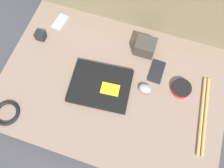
{
  "coord_description": "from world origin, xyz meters",
  "views": [
    {
      "loc": [
        0.12,
        -0.38,
        1.14
      ],
      "look_at": [
        0.0,
        0.0,
        0.13
      ],
      "focal_mm": 35.0,
      "sensor_mm": 36.0,
      "label": 1
    }
  ],
  "objects": [
    {
      "name": "phone_black",
      "position": [
        0.2,
        0.14,
        0.12
      ],
      "size": [
        0.07,
        0.13,
        0.01
      ],
      "rotation": [
        0.0,
        0.0,
        -0.02
      ],
      "color": "black",
      "rests_on": "couch_seat"
    },
    {
      "name": "couch_seat",
      "position": [
        0.0,
        0.0,
        0.06
      ],
      "size": [
        1.14,
        0.78,
        0.11
      ],
      "color": "#7A6656",
      "rests_on": "ground_plane"
    },
    {
      "name": "computer_mouse",
      "position": [
        0.16,
        0.03,
        0.13
      ],
      "size": [
        0.07,
        0.05,
        0.03
      ],
      "rotation": [
        0.0,
        0.0,
        -0.07
      ],
      "color": "gray",
      "rests_on": "couch_seat"
    },
    {
      "name": "drumstick_pair",
      "position": [
        0.46,
        -0.01,
        0.12
      ],
      "size": [
        0.06,
        0.39,
        0.02
      ],
      "rotation": [
        0.0,
        0.0,
        0.08
      ],
      "color": "tan",
      "rests_on": "couch_seat"
    },
    {
      "name": "ground_plane",
      "position": [
        0.0,
        0.0,
        0.0
      ],
      "size": [
        8.0,
        8.0,
        0.0
      ],
      "primitive_type": "plane",
      "color": "#38383D"
    },
    {
      "name": "speaker_puck",
      "position": [
        0.33,
        0.09,
        0.12
      ],
      "size": [
        0.1,
        0.1,
        0.03
      ],
      "color": "red",
      "rests_on": "couch_seat"
    },
    {
      "name": "charger_brick",
      "position": [
        -0.46,
        0.15,
        0.13
      ],
      "size": [
        0.05,
        0.04,
        0.05
      ],
      "color": "black",
      "rests_on": "couch_seat"
    },
    {
      "name": "phone_silver",
      "position": [
        -0.4,
        0.27,
        0.12
      ],
      "size": [
        0.07,
        0.12,
        0.01
      ],
      "rotation": [
        0.0,
        0.0,
        -0.13
      ],
      "color": "#99999E",
      "rests_on": "couch_seat"
    },
    {
      "name": "laptop",
      "position": [
        -0.05,
        -0.02,
        0.12
      ],
      "size": [
        0.32,
        0.26,
        0.03
      ],
      "rotation": [
        0.0,
        0.0,
        0.1
      ],
      "color": "black",
      "rests_on": "couch_seat"
    },
    {
      "name": "camera_pouch",
      "position": [
        0.1,
        0.25,
        0.15
      ],
      "size": [
        0.1,
        0.09,
        0.08
      ],
      "color": "#38332D",
      "rests_on": "couch_seat"
    },
    {
      "name": "cable_coil",
      "position": [
        -0.43,
        -0.3,
        0.12
      ],
      "size": [
        0.12,
        0.12,
        0.02
      ],
      "color": "black",
      "rests_on": "couch_seat"
    }
  ]
}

